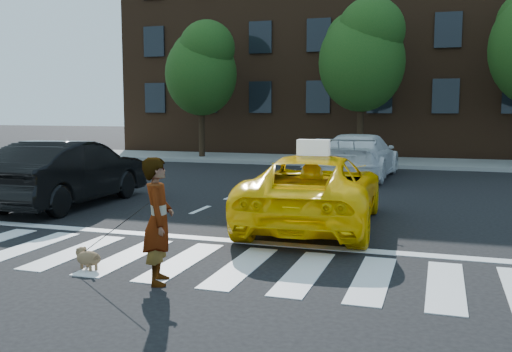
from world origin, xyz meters
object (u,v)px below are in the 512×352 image
Objects in this scene: tree_mid at (363,52)px; black_sedan at (69,173)px; taxi at (315,190)px; dog at (87,257)px; woman at (158,221)px; white_suv at (360,156)px; tree_left at (202,65)px.

tree_mid is 1.42× the size of black_sedan.
dog is at bearing 55.66° from taxi.
black_sedan is at bearing 152.18° from dog.
taxi is 5.08m from dog.
white_suv is at bearing -26.25° from woman.
black_sedan is at bearing -7.85° from taxi.
black_sedan is at bearing -81.40° from tree_left.
woman is 3.28× the size of dog.
tree_mid is 14.70m from black_sedan.
taxi is at bearing 174.40° from black_sedan.
woman is (-1.01, -13.14, 0.11)m from white_suv.
white_suv is (8.15, -4.96, -3.66)m from tree_left.
tree_mid reaches higher than woman.
taxi is at bearing -58.20° from tree_left.
taxi is 4.77m from woman.
taxi is 8.54m from white_suv.
woman is 1.56m from dog.
white_suv is at bearing -82.57° from tree_mid.
dog is (-1.72, -17.83, -4.66)m from tree_mid.
tree_left reaches higher than woman.
woman is at bearing 71.60° from taxi.
woman is at bearing -68.47° from tree_left.
white_suv reaches higher than taxi.
tree_mid is 4.00× the size of woman.
white_suv is 13.10m from dog.
black_sedan is at bearing 23.59° from woman.
tree_left reaches higher than taxi.
white_suv is at bearing -128.77° from black_sedan.
tree_left is 0.92× the size of tree_mid.
black_sedan is 7.26m from woman.
tree_mid reaches higher than dog.
taxi is 1.07× the size of black_sedan.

